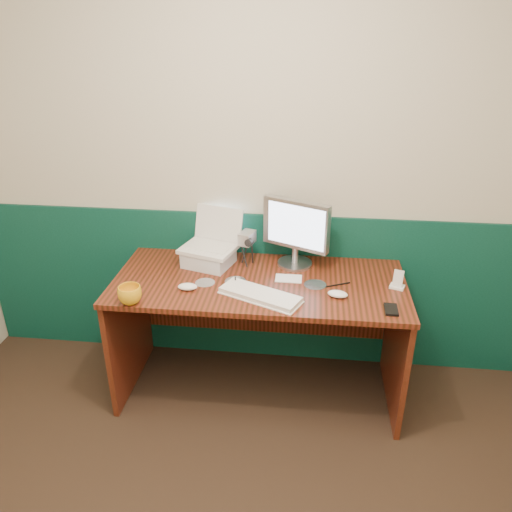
# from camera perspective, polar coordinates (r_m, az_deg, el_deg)

# --- Properties ---
(back_wall) EXTENTS (3.50, 0.04, 2.50)m
(back_wall) POSITION_cam_1_polar(r_m,az_deg,el_deg) (2.90, -0.64, 9.52)
(back_wall) COLOR beige
(back_wall) RESTS_ON ground
(wainscot) EXTENTS (3.48, 0.02, 1.00)m
(wainscot) POSITION_cam_1_polar(r_m,az_deg,el_deg) (3.18, -0.60, -3.66)
(wainscot) COLOR #072F25
(wainscot) RESTS_ON ground
(desk) EXTENTS (1.60, 0.70, 0.75)m
(desk) POSITION_cam_1_polar(r_m,az_deg,el_deg) (2.93, 0.34, -9.29)
(desk) COLOR black
(desk) RESTS_ON ground
(laptop_riser) EXTENTS (0.31, 0.28, 0.09)m
(laptop_riser) POSITION_cam_1_polar(r_m,az_deg,el_deg) (2.90, -5.43, -0.18)
(laptop_riser) COLOR silver
(laptop_riser) RESTS_ON desk
(laptop) EXTENTS (0.35, 0.30, 0.25)m
(laptop) POSITION_cam_1_polar(r_m,az_deg,el_deg) (2.84, -5.57, 2.89)
(laptop) COLOR silver
(laptop) RESTS_ON laptop_riser
(monitor) EXTENTS (0.41, 0.27, 0.39)m
(monitor) POSITION_cam_1_polar(r_m,az_deg,el_deg) (2.83, 4.57, 2.57)
(monitor) COLOR #A8A8AD
(monitor) RESTS_ON desk
(keyboard) EXTENTS (0.44, 0.30, 0.02)m
(keyboard) POSITION_cam_1_polar(r_m,az_deg,el_deg) (2.57, 0.48, -4.53)
(keyboard) COLOR white
(keyboard) RESTS_ON desk
(mouse_right) EXTENTS (0.11, 0.08, 0.03)m
(mouse_right) POSITION_cam_1_polar(r_m,az_deg,el_deg) (2.60, 9.32, -4.31)
(mouse_right) COLOR white
(mouse_right) RESTS_ON desk
(mouse_left) EXTENTS (0.11, 0.07, 0.03)m
(mouse_left) POSITION_cam_1_polar(r_m,az_deg,el_deg) (2.66, -7.83, -3.49)
(mouse_left) COLOR white
(mouse_left) RESTS_ON desk
(mug) EXTENTS (0.14, 0.14, 0.09)m
(mug) POSITION_cam_1_polar(r_m,az_deg,el_deg) (2.58, -14.22, -4.31)
(mug) COLOR gold
(mug) RESTS_ON desk
(camcorder) EXTENTS (0.11, 0.13, 0.18)m
(camcorder) POSITION_cam_1_polar(r_m,az_deg,el_deg) (2.88, -1.02, 0.66)
(camcorder) COLOR silver
(camcorder) RESTS_ON desk
(cd_spindle) EXTENTS (0.12, 0.12, 0.02)m
(cd_spindle) POSITION_cam_1_polar(r_m,az_deg,el_deg) (2.69, -2.36, -3.10)
(cd_spindle) COLOR #AFB8BF
(cd_spindle) RESTS_ON desk
(cd_loose_a) EXTENTS (0.11, 0.11, 0.00)m
(cd_loose_a) POSITION_cam_1_polar(r_m,az_deg,el_deg) (2.73, -5.85, -3.04)
(cd_loose_a) COLOR silver
(cd_loose_a) RESTS_ON desk
(cd_loose_b) EXTENTS (0.12, 0.12, 0.00)m
(cd_loose_b) POSITION_cam_1_polar(r_m,az_deg,el_deg) (2.71, 6.77, -3.27)
(cd_loose_b) COLOR silver
(cd_loose_b) RESTS_ON desk
(pen) EXTENTS (0.13, 0.07, 0.01)m
(pen) POSITION_cam_1_polar(r_m,az_deg,el_deg) (2.72, 9.33, -3.25)
(pen) COLOR black
(pen) RESTS_ON desk
(papers) EXTENTS (0.15, 0.10, 0.00)m
(papers) POSITION_cam_1_polar(r_m,az_deg,el_deg) (2.76, 3.74, -2.58)
(papers) COLOR silver
(papers) RESTS_ON desk
(dock) EXTENTS (0.09, 0.08, 0.01)m
(dock) POSITION_cam_1_polar(r_m,az_deg,el_deg) (2.76, 15.82, -3.39)
(dock) COLOR white
(dock) RESTS_ON desk
(music_player) EXTENTS (0.06, 0.04, 0.09)m
(music_player) POSITION_cam_1_polar(r_m,az_deg,el_deg) (2.74, 15.95, -2.45)
(music_player) COLOR silver
(music_player) RESTS_ON dock
(pda) EXTENTS (0.07, 0.11, 0.01)m
(pda) POSITION_cam_1_polar(r_m,az_deg,el_deg) (2.55, 15.19, -5.92)
(pda) COLOR black
(pda) RESTS_ON desk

